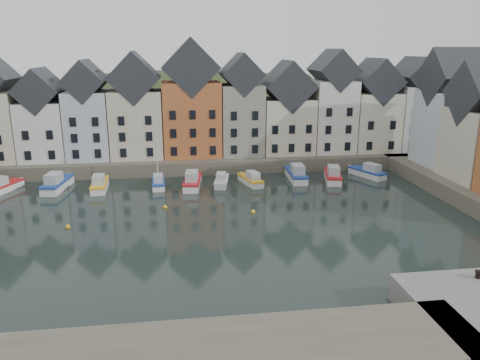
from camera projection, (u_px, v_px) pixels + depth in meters
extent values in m
plane|color=black|center=(203.00, 232.00, 47.91)|extent=(260.00, 260.00, 0.00)
cube|color=#514B3E|center=(192.00, 157.00, 76.25)|extent=(90.00, 16.00, 2.00)
ellipsoid|color=#28351A|center=(190.00, 213.00, 106.20)|extent=(153.60, 70.40, 64.00)
sphere|color=black|center=(116.00, 98.00, 92.30)|extent=(5.77, 5.77, 5.77)
sphere|color=black|center=(295.00, 94.00, 106.87)|extent=(5.27, 5.27, 5.27)
sphere|color=black|center=(334.00, 97.00, 101.60)|extent=(5.07, 5.07, 5.07)
sphere|color=black|center=(254.00, 98.00, 100.28)|extent=(5.01, 5.01, 5.01)
sphere|color=black|center=(1.00, 107.00, 95.20)|extent=(3.94, 3.94, 3.94)
sphere|color=black|center=(310.00, 94.00, 106.87)|extent=(5.21, 5.21, 5.21)
sphere|color=black|center=(195.00, 95.00, 101.83)|extent=(5.45, 5.45, 5.45)
sphere|color=black|center=(371.00, 103.00, 96.95)|extent=(4.49, 4.49, 4.49)
cube|color=silver|center=(45.00, 130.00, 70.05)|extent=(6.56, 8.00, 8.61)
cube|color=black|center=(40.00, 90.00, 68.44)|extent=(6.56, 8.16, 6.56)
cube|color=silver|center=(90.00, 125.00, 70.71)|extent=(6.20, 8.00, 10.02)
cube|color=black|center=(86.00, 81.00, 68.93)|extent=(6.20, 8.16, 6.20)
cube|color=beige|center=(137.00, 124.00, 71.62)|extent=(7.70, 8.00, 10.08)
cube|color=black|center=(135.00, 77.00, 69.74)|extent=(7.70, 8.16, 7.70)
cube|color=#AE5D31|center=(192.00, 119.00, 72.54)|extent=(8.69, 8.00, 11.28)
cube|color=black|center=(190.00, 67.00, 70.43)|extent=(8.69, 8.16, 8.69)
cube|color=gray|center=(241.00, 119.00, 73.62)|extent=(6.43, 8.00, 10.78)
cube|color=black|center=(241.00, 74.00, 71.72)|extent=(6.43, 8.16, 6.43)
cube|color=beige|center=(286.00, 125.00, 74.87)|extent=(7.88, 8.00, 8.56)
cube|color=black|center=(287.00, 86.00, 73.18)|extent=(7.88, 8.16, 7.88)
cube|color=silver|center=(331.00, 116.00, 75.46)|extent=(6.50, 8.00, 11.27)
cube|color=black|center=(333.00, 70.00, 73.49)|extent=(6.50, 8.16, 6.50)
cube|color=beige|center=(372.00, 121.00, 76.63)|extent=(7.23, 8.00, 9.32)
cube|color=black|center=(375.00, 81.00, 74.88)|extent=(7.23, 8.16, 7.23)
cube|color=silver|center=(411.00, 117.00, 77.39)|extent=(6.18, 8.00, 10.32)
cube|color=black|center=(415.00, 76.00, 75.58)|extent=(6.18, 8.16, 6.18)
cube|color=silver|center=(449.00, 129.00, 66.15)|extent=(7.47, 8.00, 10.38)
cube|color=black|center=(456.00, 77.00, 64.21)|extent=(7.62, 8.00, 8.00)
sphere|color=gold|center=(165.00, 207.00, 54.98)|extent=(0.50, 0.50, 0.50)
sphere|color=gold|center=(253.00, 212.00, 53.42)|extent=(0.50, 0.50, 0.50)
sphere|color=gold|center=(68.00, 227.00, 48.91)|extent=(0.50, 0.50, 0.50)
cube|color=silver|center=(4.00, 189.00, 61.57)|extent=(3.75, 6.01, 1.06)
cube|color=#B4191E|center=(3.00, 184.00, 61.41)|extent=(3.89, 6.15, 0.24)
cube|color=silver|center=(58.00, 186.00, 62.43)|extent=(2.98, 7.10, 1.26)
cube|color=navy|center=(57.00, 181.00, 62.24)|extent=(3.11, 7.25, 0.29)
cube|color=#A4A8AC|center=(54.00, 178.00, 61.06)|extent=(1.96, 2.95, 1.38)
cube|color=silver|center=(100.00, 187.00, 62.33)|extent=(2.11, 6.17, 1.12)
cube|color=gold|center=(100.00, 182.00, 62.17)|extent=(2.22, 6.30, 0.25)
cube|color=#A4A8AC|center=(98.00, 180.00, 61.14)|extent=(1.53, 2.50, 1.22)
cube|color=silver|center=(158.00, 184.00, 63.59)|extent=(1.86, 5.40, 0.98)
cube|color=navy|center=(158.00, 181.00, 63.44)|extent=(1.95, 5.51, 0.22)
cube|color=#A4A8AC|center=(158.00, 178.00, 62.54)|extent=(1.35, 2.19, 1.06)
cylinder|color=silver|center=(157.00, 148.00, 62.73)|extent=(0.12, 0.12, 9.76)
cube|color=silver|center=(193.00, 184.00, 63.60)|extent=(2.78, 6.87, 1.22)
cube|color=#B4191E|center=(192.00, 179.00, 63.42)|extent=(2.91, 7.02, 0.28)
cube|color=#A4A8AC|center=(192.00, 176.00, 62.27)|extent=(1.86, 2.84, 1.34)
cube|color=silver|center=(222.00, 183.00, 64.45)|extent=(2.49, 5.45, 0.96)
cube|color=silver|center=(222.00, 179.00, 64.30)|extent=(2.60, 5.57, 0.22)
cube|color=#A4A8AC|center=(221.00, 177.00, 63.40)|extent=(1.58, 2.29, 1.05)
cube|color=silver|center=(250.00, 182.00, 64.88)|extent=(2.96, 5.69, 1.00)
cube|color=gold|center=(250.00, 178.00, 64.73)|extent=(3.07, 5.82, 0.23)
cube|color=#A4A8AC|center=(253.00, 176.00, 63.86)|extent=(1.78, 2.43, 1.09)
cube|color=silver|center=(296.00, 177.00, 67.00)|extent=(2.37, 6.91, 1.25)
cube|color=navy|center=(296.00, 172.00, 66.82)|extent=(2.49, 7.05, 0.28)
cube|color=#A4A8AC|center=(298.00, 169.00, 65.65)|extent=(1.72, 2.80, 1.36)
cube|color=silver|center=(332.00, 178.00, 66.60)|extent=(3.41, 6.79, 1.19)
cube|color=#B4191E|center=(333.00, 173.00, 66.42)|extent=(3.55, 6.94, 0.27)
cube|color=#A4A8AC|center=(334.00, 171.00, 65.31)|extent=(2.08, 2.89, 1.30)
cube|color=silver|center=(367.00, 174.00, 68.60)|extent=(4.05, 6.12, 1.08)
cube|color=navy|center=(367.00, 170.00, 68.44)|extent=(4.19, 6.27, 0.25)
cube|color=#A4A8AC|center=(372.00, 168.00, 67.55)|extent=(2.23, 2.73, 1.18)
cylinder|color=black|center=(478.00, 275.00, 34.05)|extent=(0.36, 0.36, 0.50)
cylinder|color=black|center=(478.00, 272.00, 33.98)|extent=(0.48, 0.48, 0.08)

